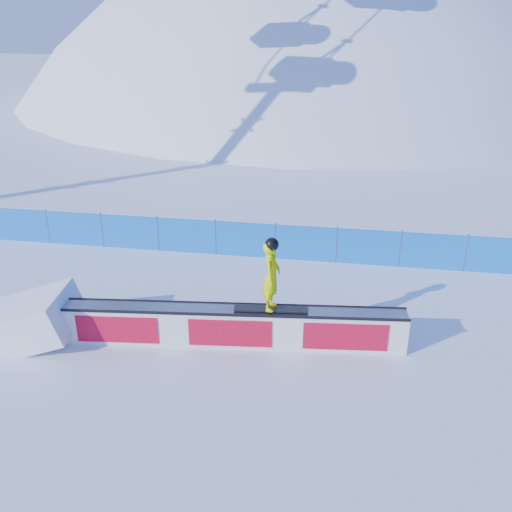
# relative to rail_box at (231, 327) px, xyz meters

# --- Properties ---
(ground) EXTENTS (160.00, 160.00, 0.00)m
(ground) POSITION_rel_rail_box_xyz_m (-0.64, 0.84, -0.50)
(ground) COLOR white
(ground) RESTS_ON ground
(snow_hill) EXTENTS (64.00, 64.00, 64.00)m
(snow_hill) POSITION_rel_rail_box_xyz_m (-0.64, 42.84, -18.50)
(snow_hill) COLOR white
(snow_hill) RESTS_ON ground
(safety_fence) EXTENTS (22.05, 0.05, 1.30)m
(safety_fence) POSITION_rel_rail_box_xyz_m (-0.64, 5.34, 0.10)
(safety_fence) COLOR blue
(safety_fence) RESTS_ON ground
(rail_box) EXTENTS (8.52, 1.49, 1.02)m
(rail_box) POSITION_rel_rail_box_xyz_m (0.00, 0.00, 0.00)
(rail_box) COLOR white
(rail_box) RESTS_ON ground
(snow_ramp) EXTENTS (3.05, 2.09, 1.79)m
(snow_ramp) POSITION_rel_rail_box_xyz_m (-5.28, -0.56, -0.50)
(snow_ramp) COLOR white
(snow_ramp) RESTS_ON ground
(snowboarder) EXTENTS (1.80, 0.66, 1.85)m
(snowboarder) POSITION_rel_rail_box_xyz_m (0.97, 0.10, 1.43)
(snowboarder) COLOR black
(snowboarder) RESTS_ON rail_box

